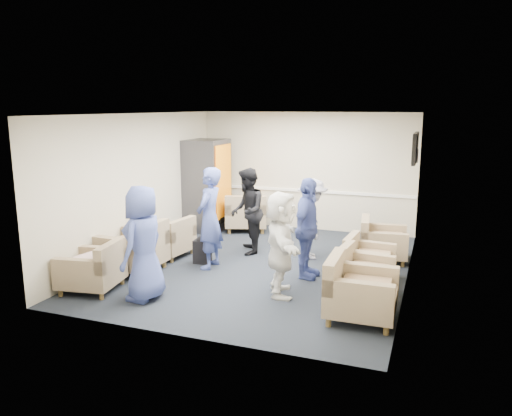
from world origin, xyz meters
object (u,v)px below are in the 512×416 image
(armchair_right_far, at_px, (380,242))
(armchair_left_near, at_px, (95,270))
(person_mid_right, at_px, (307,228))
(armchair_left_mid, at_px, (136,251))
(armchair_left_far, at_px, (170,240))
(armchair_right_near, at_px, (357,293))
(vending_machine, at_px, (207,185))
(person_front_right, at_px, (281,244))
(armchair_right_midfar, at_px, (366,261))
(armchair_corner, at_px, (246,215))
(person_front_left, at_px, (143,243))
(person_back_right, at_px, (312,219))
(armchair_right_midnear, at_px, (361,275))
(person_back_left, at_px, (247,211))
(person_mid_left, at_px, (209,218))

(armchair_right_far, bearing_deg, armchair_left_near, 121.63)
(armchair_left_near, distance_m, person_mid_right, 3.45)
(armchair_left_near, distance_m, armchair_left_mid, 1.01)
(armchair_left_far, relative_size, armchair_right_near, 0.97)
(armchair_left_mid, xyz_separation_m, vending_machine, (-0.14, 3.17, 0.67))
(armchair_left_near, bearing_deg, armchair_left_far, 165.64)
(armchair_left_far, xyz_separation_m, armchair_right_near, (3.81, -1.67, 0.04))
(person_front_right, bearing_deg, armchair_right_midfar, -62.71)
(armchair_corner, relative_size, person_front_right, 0.73)
(armchair_right_near, height_order, armchair_corner, armchair_corner)
(person_mid_right, bearing_deg, armchair_right_far, -34.29)
(armchair_corner, xyz_separation_m, person_front_left, (0.10, -4.41, 0.49))
(armchair_right_far, distance_m, person_back_right, 1.35)
(armchair_left_mid, height_order, armchair_left_far, armchair_left_mid)
(armchair_right_midnear, bearing_deg, armchair_right_far, 3.33)
(vending_machine, relative_size, person_front_left, 1.22)
(armchair_right_near, height_order, person_back_left, person_back_left)
(armchair_right_near, bearing_deg, person_mid_right, 36.31)
(armchair_left_far, bearing_deg, vending_machine, -166.50)
(armchair_left_mid, bearing_deg, armchair_corner, 170.43)
(armchair_right_midfar, bearing_deg, person_back_right, 59.23)
(armchair_left_far, relative_size, armchair_corner, 0.76)
(person_front_right, bearing_deg, armchair_corner, 9.13)
(armchair_left_far, distance_m, person_back_right, 2.74)
(armchair_right_midfar, relative_size, person_back_right, 0.53)
(armchair_left_near, height_order, armchair_right_far, armchair_right_far)
(vending_machine, distance_m, person_front_right, 4.37)
(person_mid_right, bearing_deg, vending_machine, 53.10)
(person_front_left, bearing_deg, person_mid_right, 132.59)
(armchair_right_near, distance_m, armchair_corner, 5.13)
(person_mid_left, bearing_deg, armchair_left_mid, -60.88)
(armchair_right_far, relative_size, person_back_left, 0.55)
(armchair_corner, bearing_deg, armchair_right_midnear, 115.62)
(person_front_right, bearing_deg, person_mid_right, -30.49)
(armchair_right_midfar, bearing_deg, armchair_left_near, 121.70)
(vending_machine, bearing_deg, person_front_right, -49.67)
(armchair_right_midnear, xyz_separation_m, armchair_right_midfar, (-0.03, 0.78, -0.01))
(armchair_right_midfar, xyz_separation_m, person_back_left, (-2.39, 0.67, 0.53))
(person_back_right, bearing_deg, armchair_right_far, -93.13)
(armchair_left_far, bearing_deg, person_front_right, 72.92)
(armchair_right_far, bearing_deg, person_back_left, 93.29)
(armchair_left_far, height_order, person_back_right, person_back_right)
(armchair_right_far, bearing_deg, vending_machine, 69.20)
(armchair_corner, xyz_separation_m, person_back_left, (0.67, -1.67, 0.47))
(armchair_left_near, xyz_separation_m, person_front_right, (2.77, 0.84, 0.47))
(armchair_right_far, height_order, person_back_right, person_back_right)
(vending_machine, bearing_deg, person_mid_left, -63.56)
(person_front_left, height_order, person_front_right, person_front_left)
(armchair_right_midfar, height_order, person_mid_right, person_mid_right)
(armchair_left_near, bearing_deg, armchair_right_midfar, 108.56)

